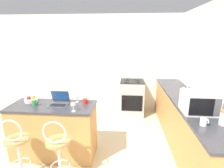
# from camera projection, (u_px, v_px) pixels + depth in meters

# --- Properties ---
(wall_back) EXTENTS (12.00, 0.06, 2.60)m
(wall_back) POSITION_uv_depth(u_px,v_px,m) (101.00, 64.00, 4.80)
(wall_back) COLOR silver
(wall_back) RESTS_ON ground_plane
(breakfast_bar) EXTENTS (1.41, 0.61, 0.93)m
(breakfast_bar) POSITION_uv_depth(u_px,v_px,m) (54.00, 130.00, 3.00)
(breakfast_bar) COLOR #B27C42
(breakfast_bar) RESTS_ON ground_plane
(counter_right) EXTENTS (0.59, 3.20, 0.93)m
(counter_right) POSITION_uv_depth(u_px,v_px,m) (184.00, 121.00, 3.32)
(counter_right) COLOR #B27C42
(counter_right) RESTS_ON ground_plane
(bar_stool_near) EXTENTS (0.40, 0.40, 0.97)m
(bar_stool_near) POSITION_uv_depth(u_px,v_px,m) (18.00, 151.00, 2.48)
(bar_stool_near) COLOR silver
(bar_stool_near) RESTS_ON ground_plane
(bar_stool_far) EXTENTS (0.40, 0.40, 0.97)m
(bar_stool_far) POSITION_uv_depth(u_px,v_px,m) (59.00, 153.00, 2.43)
(bar_stool_far) COLOR silver
(bar_stool_far) RESTS_ON ground_plane
(laptop) EXTENTS (0.31, 0.27, 0.22)m
(laptop) POSITION_uv_depth(u_px,v_px,m) (59.00, 101.00, 2.91)
(laptop) COLOR #47474C
(laptop) RESTS_ON breakfast_bar
(microwave) EXTENTS (0.47, 0.39, 0.31)m
(microwave) POSITION_uv_depth(u_px,v_px,m) (199.00, 102.00, 2.57)
(microwave) COLOR white
(microwave) RESTS_ON counter_right
(toaster) EXTENTS (0.18, 0.27, 0.19)m
(toaster) POSITION_uv_depth(u_px,v_px,m) (188.00, 94.00, 3.15)
(toaster) COLOR #9EA3A8
(toaster) RESTS_ON counter_right
(stove_range) EXTENTS (0.61, 0.57, 0.93)m
(stove_range) POSITION_uv_depth(u_px,v_px,m) (132.00, 98.00, 4.63)
(stove_range) COLOR #9EA3A8
(stove_range) RESTS_ON ground_plane
(mug_green) EXTENTS (0.09, 0.07, 0.10)m
(mug_green) POSITION_uv_depth(u_px,v_px,m) (35.00, 103.00, 2.85)
(mug_green) COLOR #338447
(mug_green) RESTS_ON breakfast_bar
(wine_glass_tall) EXTENTS (0.08, 0.08, 0.14)m
(wine_glass_tall) POSITION_uv_depth(u_px,v_px,m) (77.00, 97.00, 3.00)
(wine_glass_tall) COLOR silver
(wine_glass_tall) RESTS_ON breakfast_bar
(mug_red) EXTENTS (0.09, 0.08, 0.09)m
(mug_red) POSITION_uv_depth(u_px,v_px,m) (85.00, 101.00, 2.94)
(mug_red) COLOR red
(mug_red) RESTS_ON breakfast_bar
(mug_white) EXTENTS (0.10, 0.08, 0.09)m
(mug_white) POSITION_uv_depth(u_px,v_px,m) (204.00, 122.00, 2.21)
(mug_white) COLOR white
(mug_white) RESTS_ON counter_right
(wine_glass_short) EXTENTS (0.07, 0.07, 0.15)m
(wine_glass_short) POSITION_uv_depth(u_px,v_px,m) (73.00, 105.00, 2.61)
(wine_glass_short) COLOR silver
(wine_glass_short) RESTS_ON breakfast_bar
(fruit_bowl) EXTENTS (0.22, 0.22, 0.11)m
(fruit_bowl) POSITION_uv_depth(u_px,v_px,m) (31.00, 100.00, 3.03)
(fruit_bowl) COLOR silver
(fruit_bowl) RESTS_ON breakfast_bar
(storage_jar) EXTENTS (0.11, 0.11, 0.20)m
(storage_jar) POSITION_uv_depth(u_px,v_px,m) (224.00, 118.00, 2.21)
(storage_jar) COLOR silver
(storage_jar) RESTS_ON counter_right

